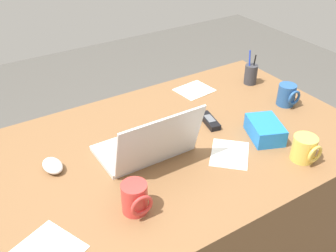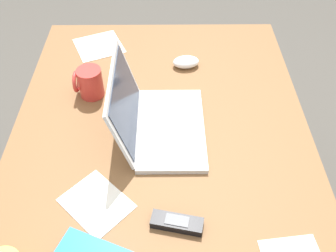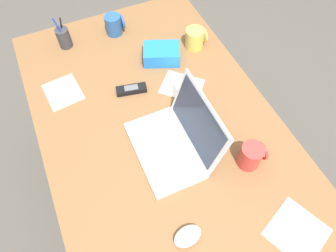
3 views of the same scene
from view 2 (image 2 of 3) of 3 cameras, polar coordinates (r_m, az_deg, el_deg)
The scene contains 7 objects.
desk at distance 1.43m, azimuth -0.89°, elevation -15.19°, with size 1.54×0.96×0.76m, color brown.
laptop at distance 1.16m, azimuth -1.89°, elevation 0.99°, with size 0.35×0.28×0.23m.
computer_mouse at distance 1.44m, azimuth 2.75°, elevation 9.72°, with size 0.06×0.10×0.04m, color white.
coffee_mug_white at distance 1.32m, azimuth -11.88°, elevation 6.50°, with size 0.08×0.10×0.11m.
cordless_phone at distance 0.99m, azimuth 1.37°, elevation -14.52°, with size 0.07×0.14×0.03m.
paper_note_left at distance 1.58m, azimuth -10.47°, elevation 11.91°, with size 0.17×0.18×0.00m, color white.
paper_note_right at distance 1.05m, azimuth -10.86°, elevation -11.46°, with size 0.14×0.18×0.00m, color white.
Camera 2 is at (-0.68, -0.02, 1.64)m, focal length 40.02 mm.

